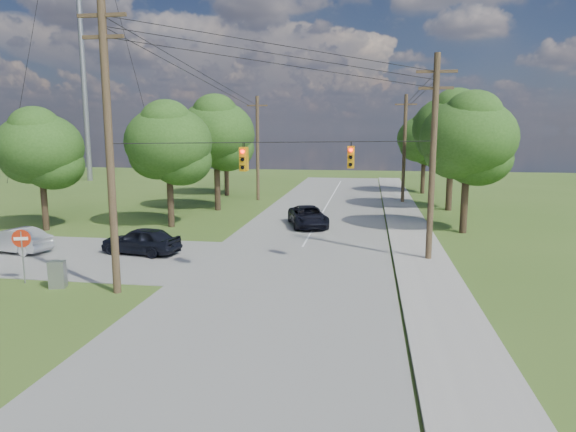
% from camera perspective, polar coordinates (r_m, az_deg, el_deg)
% --- Properties ---
extents(ground, '(140.00, 140.00, 0.00)m').
position_cam_1_polar(ground, '(20.89, -7.50, -9.36)').
color(ground, '#3C5B1E').
rests_on(ground, ground).
extents(main_road, '(10.00, 100.00, 0.03)m').
position_cam_1_polar(main_road, '(25.13, 0.15, -5.99)').
color(main_road, gray).
rests_on(main_road, ground).
extents(sidewalk_east, '(2.60, 100.00, 0.12)m').
position_cam_1_polar(sidewalk_east, '(25.02, 15.59, -6.31)').
color(sidewalk_east, '#A09C95').
rests_on(sidewalk_east, ground).
extents(pole_sw, '(2.00, 0.32, 12.00)m').
position_cam_1_polar(pole_sw, '(21.93, -19.27, 7.67)').
color(pole_sw, brown).
rests_on(pole_sw, ground).
extents(pole_ne, '(2.00, 0.32, 10.50)m').
position_cam_1_polar(pole_ne, '(27.16, 15.81, 6.48)').
color(pole_ne, brown).
rests_on(pole_ne, ground).
extents(pole_north_e, '(2.00, 0.32, 10.00)m').
position_cam_1_polar(pole_north_e, '(49.07, 12.80, 7.37)').
color(pole_north_e, brown).
rests_on(pole_north_e, ground).
extents(pole_north_w, '(2.00, 0.32, 10.00)m').
position_cam_1_polar(pole_north_w, '(50.13, -3.40, 7.62)').
color(pole_north_w, brown).
rests_on(pole_north_w, ground).
extents(power_lines, '(13.93, 29.62, 4.93)m').
position_cam_1_polar(power_lines, '(30.87, 1.14, 13.99)').
color(power_lines, black).
rests_on(power_lines, ground).
extents(traffic_signals, '(4.91, 3.27, 1.05)m').
position_cam_1_polar(traffic_signals, '(23.61, 1.28, 6.51)').
color(traffic_signals, '#CD890C').
rests_on(traffic_signals, ground).
extents(radio_mast, '(0.70, 0.70, 45.00)m').
position_cam_1_polar(radio_mast, '(76.74, -22.19, 20.65)').
color(radio_mast, gray).
rests_on(radio_mast, ground).
extents(tree_w_near, '(6.00, 6.00, 8.40)m').
position_cam_1_polar(tree_w_near, '(36.62, -13.15, 7.97)').
color(tree_w_near, '#402F20').
rests_on(tree_w_near, ground).
extents(tree_w_mid, '(6.40, 6.40, 9.22)m').
position_cam_1_polar(tree_w_mid, '(43.83, -7.99, 9.18)').
color(tree_w_mid, '#402F20').
rests_on(tree_w_mid, ground).
extents(tree_w_far, '(6.00, 6.00, 8.73)m').
position_cam_1_polar(tree_w_far, '(53.99, -6.92, 8.89)').
color(tree_w_far, '#402F20').
rests_on(tree_w_far, ground).
extents(tree_e_near, '(6.20, 6.20, 8.81)m').
position_cam_1_polar(tree_e_near, '(35.51, 19.38, 8.18)').
color(tree_e_near, '#402F20').
rests_on(tree_e_near, ground).
extents(tree_e_mid, '(6.60, 6.60, 9.64)m').
position_cam_1_polar(tree_e_mid, '(45.45, 17.80, 9.25)').
color(tree_e_mid, '#402F20').
rests_on(tree_e_mid, ground).
extents(tree_e_far, '(5.80, 5.80, 8.32)m').
position_cam_1_polar(tree_e_far, '(57.24, 14.94, 8.34)').
color(tree_e_far, '#402F20').
rests_on(tree_e_far, ground).
extents(tree_cross_n, '(5.60, 5.60, 7.91)m').
position_cam_1_polar(tree_cross_n, '(38.23, -25.84, 6.84)').
color(tree_cross_n, '#402F20').
rests_on(tree_cross_n, ground).
extents(car_cross_dark, '(4.63, 2.48, 1.50)m').
position_cam_1_polar(car_cross_dark, '(29.25, -16.01, -2.62)').
color(car_cross_dark, black).
rests_on(car_cross_dark, cross_road).
extents(car_cross_silver, '(4.37, 2.22, 1.37)m').
position_cam_1_polar(car_cross_silver, '(32.28, -28.07, -2.37)').
color(car_cross_silver, silver).
rests_on(car_cross_silver, cross_road).
extents(car_main_north, '(3.69, 5.59, 1.43)m').
position_cam_1_polar(car_main_north, '(36.23, 2.23, -0.04)').
color(car_main_north, black).
rests_on(car_main_north, main_road).
extents(control_cabinet, '(0.76, 0.62, 1.19)m').
position_cam_1_polar(control_cabinet, '(24.36, -24.24, -5.93)').
color(control_cabinet, gray).
rests_on(control_cabinet, ground).
extents(do_not_enter_sign, '(0.79, 0.27, 2.44)m').
position_cam_1_polar(do_not_enter_sign, '(25.45, -27.47, -2.81)').
color(do_not_enter_sign, gray).
rests_on(do_not_enter_sign, ground).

